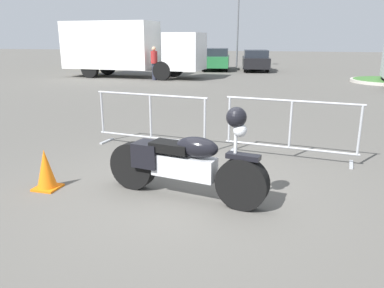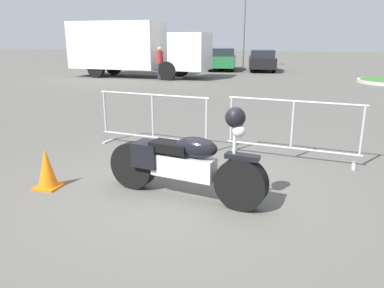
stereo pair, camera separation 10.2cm
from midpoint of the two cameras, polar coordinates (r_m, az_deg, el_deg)
name	(u,v)px [view 2 (the right image)]	position (r m, az deg, el deg)	size (l,w,h in m)	color
ground_plane	(182,191)	(5.40, -0.97, -7.16)	(120.00, 120.00, 0.00)	#54514C
motorcycle	(183,163)	(5.02, -0.73, -2.85)	(2.31, 0.58, 1.31)	black
crowd_barrier_near	(153,120)	(7.41, -5.59, 3.68)	(2.36, 0.70, 1.07)	#9EA0A5
crowd_barrier_far	(292,129)	(6.88, 15.45, 2.23)	(2.36, 0.70, 1.07)	#9EA0A5
box_truck	(132,47)	(21.48, -8.99, 14.40)	(7.75, 2.42, 2.98)	white
parked_car_yellow	(116,57)	(29.01, -11.35, 12.90)	(2.51, 4.70, 1.51)	yellow
parked_car_blue	(149,58)	(27.73, -6.46, 12.90)	(2.38, 4.44, 1.43)	#284799
parked_car_white	(185,58)	(26.89, -0.97, 12.90)	(2.38, 4.44, 1.43)	white
parked_car_green	(222,59)	(26.11, 4.73, 12.78)	(2.40, 4.48, 1.45)	#236B38
parked_car_black	(262,60)	(25.66, 10.72, 12.41)	(2.26, 4.22, 1.36)	black
pedestrian	(160,62)	(19.78, -4.77, 12.35)	(0.48, 0.48, 1.69)	#262838
traffic_cone	(47,169)	(5.79, -20.79, -3.55)	(0.34, 0.34, 0.59)	orange
street_lamp	(245,15)	(28.67, 8.15, 18.91)	(0.36, 0.70, 5.68)	#595B60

